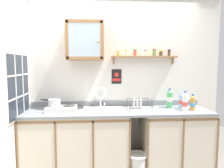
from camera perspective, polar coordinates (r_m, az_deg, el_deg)
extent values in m
cube|color=silver|center=(3.21, 1.21, 1.30)|extent=(3.23, 0.05, 2.65)
cube|color=beige|center=(3.07, -9.63, -15.17)|extent=(1.42, 0.62, 0.80)
cube|color=brown|center=(2.66, -10.44, -10.24)|extent=(1.42, 0.01, 0.03)
cube|color=brown|center=(2.95, -24.75, -16.53)|extent=(0.02, 0.01, 0.74)
cube|color=brown|center=(2.82, -15.31, -17.23)|extent=(0.02, 0.01, 0.74)
cube|color=brown|center=(2.77, -5.20, -17.49)|extent=(0.02, 0.01, 0.74)
cube|color=brown|center=(2.80, 4.99, -17.24)|extent=(0.02, 0.01, 0.74)
cube|color=black|center=(3.45, 16.46, -20.91)|extent=(0.92, 0.56, 0.08)
cube|color=beige|center=(3.25, 16.86, -14.14)|extent=(0.94, 0.62, 0.80)
cube|color=brown|center=(2.87, 19.29, -9.32)|extent=(0.94, 0.01, 0.03)
cube|color=brown|center=(2.84, 9.89, -16.94)|extent=(0.02, 0.01, 0.74)
cube|color=brown|center=(2.98, 19.06, -16.05)|extent=(0.02, 0.01, 0.74)
cube|color=brown|center=(3.19, 27.15, -14.94)|extent=(0.02, 0.01, 0.74)
cube|color=gray|center=(2.95, 1.77, -7.51)|extent=(2.59, 0.65, 0.03)
cube|color=gray|center=(3.23, 1.25, -5.37)|extent=(2.59, 0.02, 0.08)
cube|color=silver|center=(2.95, -2.49, -7.08)|extent=(0.57, 0.40, 0.01)
cube|color=slate|center=(2.98, -2.48, -9.67)|extent=(0.48, 0.32, 0.01)
cube|color=slate|center=(3.13, -2.56, -7.76)|extent=(0.48, 0.01, 0.14)
cube|color=slate|center=(2.81, -2.40, -9.31)|extent=(0.48, 0.01, 0.14)
cylinder|color=#4C4C51|center=(2.98, -2.48, -9.71)|extent=(0.04, 0.04, 0.01)
cylinder|color=silver|center=(3.16, -3.20, -6.11)|extent=(0.05, 0.05, 0.02)
cylinder|color=silver|center=(3.14, -3.21, -4.10)|extent=(0.02, 0.02, 0.20)
torus|color=silver|center=(3.05, -3.20, -2.47)|extent=(0.17, 0.02, 0.17)
cylinder|color=silver|center=(3.16, -2.11, -5.52)|extent=(0.02, 0.02, 0.05)
cube|color=silver|center=(2.96, -13.76, -6.67)|extent=(0.41, 0.28, 0.07)
cylinder|color=#2D2D2D|center=(2.99, -15.58, -5.88)|extent=(0.16, 0.16, 0.01)
cylinder|color=#2D2D2D|center=(2.95, -11.81, -5.92)|extent=(0.16, 0.16, 0.01)
cylinder|color=black|center=(2.85, -16.17, -7.18)|extent=(0.03, 0.02, 0.03)
cylinder|color=black|center=(2.82, -12.21, -7.24)|extent=(0.03, 0.02, 0.03)
cylinder|color=silver|center=(2.98, -15.61, -5.00)|extent=(0.16, 0.16, 0.09)
torus|color=silver|center=(2.97, -15.63, -4.17)|extent=(0.17, 0.17, 0.01)
cylinder|color=black|center=(3.06, -17.96, -4.20)|extent=(0.14, 0.08, 0.02)
cylinder|color=#8CB7E0|center=(3.21, 18.61, -4.63)|extent=(0.06, 0.06, 0.20)
cone|color=#8CB7E0|center=(3.19, 18.67, -2.62)|extent=(0.06, 0.06, 0.03)
cylinder|color=white|center=(3.19, 18.69, -2.19)|extent=(0.03, 0.03, 0.02)
cylinder|color=#D84C3F|center=(3.21, 18.61, -4.70)|extent=(0.07, 0.07, 0.06)
cylinder|color=#4CB266|center=(3.20, 15.58, -4.28)|extent=(0.08, 0.08, 0.23)
cone|color=#4CB266|center=(3.18, 15.64, -1.89)|extent=(0.08, 0.08, 0.04)
cylinder|color=#2D59B2|center=(3.18, 15.65, -1.38)|extent=(0.04, 0.04, 0.02)
cylinder|color=white|center=(3.20, 15.58, -4.06)|extent=(0.09, 0.09, 0.06)
cylinder|color=gold|center=(3.14, 21.35, -5.14)|extent=(0.07, 0.07, 0.18)
cone|color=gold|center=(3.12, 21.42, -3.23)|extent=(0.07, 0.07, 0.03)
cylinder|color=#2D59B2|center=(3.11, 21.43, -2.77)|extent=(0.03, 0.03, 0.02)
cylinder|color=#3F8CCC|center=(3.14, 21.34, -5.31)|extent=(0.07, 0.07, 0.05)
cylinder|color=white|center=(3.08, 19.50, -4.89)|extent=(0.07, 0.07, 0.22)
cone|color=white|center=(3.06, 19.57, -2.55)|extent=(0.07, 0.07, 0.03)
cylinder|color=#2D59B2|center=(3.06, 19.59, -2.05)|extent=(0.03, 0.03, 0.02)
cylinder|color=#D84C3F|center=(3.08, 19.49, -5.21)|extent=(0.08, 0.08, 0.06)
cube|color=#B2B2B7|center=(3.03, 7.54, -6.81)|extent=(0.33, 0.26, 0.01)
cylinder|color=#4C4F54|center=(2.87, 5.00, -6.06)|extent=(0.01, 0.01, 0.13)
cylinder|color=#4C4F54|center=(2.93, 10.99, -5.89)|extent=(0.01, 0.01, 0.13)
cylinder|color=#4C4F54|center=(3.10, 4.31, -5.17)|extent=(0.01, 0.01, 0.13)
cylinder|color=#4C4F54|center=(3.16, 9.87, -5.04)|extent=(0.01, 0.01, 0.13)
cylinder|color=#4C4F54|center=(2.88, 8.05, -4.76)|extent=(0.31, 0.01, 0.01)
cylinder|color=#4C4F54|center=(3.12, 7.13, -3.97)|extent=(0.31, 0.01, 0.01)
cylinder|color=white|center=(2.99, 5.98, -5.34)|extent=(0.01, 0.16, 0.16)
cylinder|color=white|center=(3.00, 6.93, -5.32)|extent=(0.01, 0.13, 0.13)
cylinder|color=white|center=(3.01, 7.87, -5.30)|extent=(0.01, 0.16, 0.16)
cube|color=#996B42|center=(3.05, -7.43, 11.71)|extent=(0.53, 0.28, 0.55)
cube|color=silver|center=(2.90, -7.61, 12.01)|extent=(0.43, 0.01, 0.45)
cube|color=#996B42|center=(2.93, -12.37, 11.88)|extent=(0.04, 0.01, 0.52)
cube|color=#996B42|center=(2.90, -2.80, 12.07)|extent=(0.04, 0.01, 0.52)
cube|color=#996B42|center=(2.94, -7.68, 16.83)|extent=(0.50, 0.01, 0.04)
cube|color=#996B42|center=(2.89, -7.55, 7.10)|extent=(0.50, 0.01, 0.04)
sphere|color=olive|center=(2.88, -3.87, 11.55)|extent=(0.02, 0.02, 0.02)
cube|color=#996B42|center=(3.18, 8.89, 7.47)|extent=(0.99, 0.14, 0.02)
cube|color=#996B42|center=(3.16, 0.39, 6.42)|extent=(0.02, 0.03, 0.10)
cube|color=#996B42|center=(3.36, 16.43, 6.14)|extent=(0.02, 0.03, 0.10)
cylinder|color=gold|center=(3.12, 1.73, 8.46)|extent=(0.04, 0.04, 0.07)
cylinder|color=white|center=(3.13, 1.73, 9.28)|extent=(0.04, 0.04, 0.02)
cylinder|color=silver|center=(3.13, 4.09, 8.43)|extent=(0.05, 0.05, 0.07)
cylinder|color=yellow|center=(3.13, 4.09, 9.24)|extent=(0.05, 0.05, 0.02)
cylinder|color=#CC4C33|center=(3.14, 6.37, 8.47)|extent=(0.05, 0.05, 0.08)
cylinder|color=#33723F|center=(3.14, 6.38, 9.35)|extent=(0.05, 0.05, 0.02)
cylinder|color=silver|center=(3.18, 9.24, 8.31)|extent=(0.04, 0.04, 0.07)
cylinder|color=red|center=(3.18, 9.26, 9.09)|extent=(0.04, 0.04, 0.02)
cylinder|color=#598C3F|center=(3.22, 11.57, 8.38)|extent=(0.05, 0.05, 0.09)
cylinder|color=red|center=(3.22, 11.59, 9.28)|extent=(0.05, 0.05, 0.02)
cylinder|color=#4C3326|center=(3.24, 13.35, 8.16)|extent=(0.05, 0.05, 0.07)
cylinder|color=yellow|center=(3.24, 13.37, 8.91)|extent=(0.05, 0.05, 0.02)
cylinder|color=#4C3326|center=(3.27, 15.49, 8.18)|extent=(0.04, 0.04, 0.08)
cylinder|color=black|center=(3.27, 15.51, 9.01)|extent=(0.05, 0.05, 0.02)
cube|color=black|center=(3.18, 1.32, 2.08)|extent=(0.15, 0.01, 0.22)
cube|color=red|center=(3.18, 1.33, 1.18)|extent=(0.13, 0.00, 0.04)
cylinder|color=red|center=(3.17, 1.33, 2.58)|extent=(0.07, 0.00, 0.07)
cube|color=#262D38|center=(2.92, -24.30, -0.48)|extent=(0.01, 0.69, 0.80)
cube|color=white|center=(2.93, -24.49, -0.48)|extent=(0.02, 0.73, 0.84)
cube|color=white|center=(2.81, -25.05, -0.74)|extent=(0.01, 0.02, 0.80)
cube|color=white|center=(3.03, -23.40, -0.24)|extent=(0.01, 0.02, 0.80)
cube|color=white|center=(2.94, -24.08, -3.21)|extent=(0.01, 0.69, 0.02)
cube|color=white|center=(2.91, -24.30, 2.28)|extent=(0.01, 0.69, 0.02)
cylinder|color=silver|center=(3.03, 6.99, -21.79)|extent=(0.25, 0.25, 0.34)
torus|color=white|center=(2.96, 7.03, -18.82)|extent=(0.28, 0.28, 0.02)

